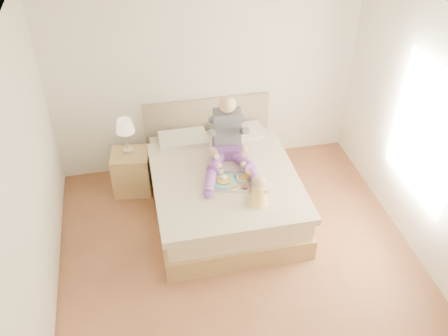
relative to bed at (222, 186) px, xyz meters
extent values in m
cube|color=brown|center=(0.00, -1.08, -0.32)|extent=(4.00, 4.20, 0.01)
cube|color=white|center=(0.00, -1.08, 2.38)|extent=(4.00, 4.20, 0.02)
cube|color=white|center=(0.00, 1.02, 1.03)|extent=(4.00, 0.02, 2.70)
cube|color=white|center=(-2.00, -1.08, 1.03)|extent=(0.02, 4.20, 2.70)
cube|color=white|center=(2.00, -1.08, 1.03)|extent=(0.02, 4.20, 2.70)
cube|color=white|center=(1.99, -0.88, 1.08)|extent=(0.02, 1.30, 1.60)
cube|color=white|center=(1.98, -0.88, 1.08)|extent=(0.01, 1.18, 1.48)
cube|color=olive|center=(0.00, -0.07, -0.18)|extent=(1.68, 2.13, 0.28)
cube|color=beige|center=(0.00, -0.07, 0.08)|extent=(1.60, 2.05, 0.24)
cube|color=beige|center=(0.00, -0.22, 0.25)|extent=(1.70, 1.80, 0.09)
cube|color=white|center=(-0.38, 0.68, 0.27)|extent=(0.62, 0.40, 0.14)
cube|color=white|center=(0.38, 0.68, 0.27)|extent=(0.62, 0.40, 0.14)
cube|color=gray|center=(0.00, 1.01, 0.18)|extent=(1.70, 0.08, 1.00)
cube|color=olive|center=(-1.09, 0.55, -0.03)|extent=(0.52, 0.48, 0.58)
cylinder|color=#BABBC1|center=(-1.09, 0.60, 0.28)|extent=(0.13, 0.13, 0.04)
cylinder|color=#BABBC1|center=(-1.09, 0.60, 0.43)|extent=(0.03, 0.03, 0.26)
cone|color=#F9EEC3|center=(-1.09, 0.60, 0.65)|extent=(0.23, 0.23, 0.17)
cube|color=#753D9A|center=(0.12, 0.23, 0.38)|extent=(0.38, 0.32, 0.17)
cube|color=#3E3E46|center=(0.12, 0.29, 0.67)|extent=(0.36, 0.24, 0.45)
sphere|color=tan|center=(0.12, 0.26, 1.00)|extent=(0.21, 0.21, 0.21)
cylinder|color=#753D9A|center=(-0.05, 0.03, 0.37)|extent=(0.34, 0.49, 0.20)
cylinder|color=#753D9A|center=(-0.20, -0.31, 0.35)|extent=(0.23, 0.44, 0.12)
sphere|color=#753D9A|center=(-0.26, -0.51, 0.34)|extent=(0.10, 0.10, 0.10)
cylinder|color=#3E3E46|center=(-0.08, 0.18, 0.68)|extent=(0.14, 0.29, 0.23)
cylinder|color=tan|center=(-0.09, 0.00, 0.52)|extent=(0.07, 0.29, 0.15)
sphere|color=tan|center=(-0.07, -0.14, 0.42)|extent=(0.08, 0.08, 0.08)
cylinder|color=#753D9A|center=(0.24, 0.00, 0.37)|extent=(0.25, 0.50, 0.20)
cylinder|color=#753D9A|center=(0.31, -0.37, 0.35)|extent=(0.14, 0.44, 0.12)
sphere|color=#753D9A|center=(0.33, -0.58, 0.34)|extent=(0.10, 0.10, 0.10)
cylinder|color=#3E3E46|center=(0.30, 0.14, 0.68)|extent=(0.09, 0.28, 0.23)
cylinder|color=tan|center=(0.27, -0.04, 0.52)|extent=(0.13, 0.30, 0.15)
sphere|color=tan|center=(0.22, -0.17, 0.42)|extent=(0.08, 0.08, 0.08)
cube|color=#BABBC1|center=(0.05, -0.32, 0.30)|extent=(0.54, 0.47, 0.01)
cylinder|color=#43C2BD|center=(-0.04, -0.28, 0.31)|extent=(0.27, 0.27, 0.02)
cylinder|color=#BF8F3F|center=(-0.04, -0.28, 0.33)|extent=(0.18, 0.18, 0.02)
cylinder|color=white|center=(-0.06, -0.15, 0.35)|extent=(0.08, 0.08, 0.09)
torus|color=white|center=(-0.02, -0.16, 0.35)|extent=(0.03, 0.06, 0.06)
cylinder|color=#8A6443|center=(-0.06, -0.15, 0.40)|extent=(0.07, 0.07, 0.01)
cylinder|color=white|center=(0.18, -0.28, 0.31)|extent=(0.15, 0.15, 0.01)
cube|color=#BF8F3F|center=(0.18, -0.28, 0.33)|extent=(0.10, 0.09, 0.02)
cylinder|color=white|center=(0.04, -0.43, 0.31)|extent=(0.15, 0.15, 0.01)
ellipsoid|color=red|center=(0.06, -0.44, 0.32)|extent=(0.04, 0.03, 0.01)
cylinder|color=white|center=(0.24, -0.31, 0.37)|extent=(0.07, 0.07, 0.12)
cylinder|color=gold|center=(0.24, -0.31, 0.36)|extent=(0.07, 0.07, 0.12)
cylinder|color=white|center=(0.17, -0.46, 0.32)|extent=(0.07, 0.07, 0.04)
cylinder|color=#4D180B|center=(0.17, -0.46, 0.32)|extent=(0.06, 0.06, 0.03)
cone|color=#EFC04B|center=(0.26, -0.71, 0.41)|extent=(0.22, 0.22, 0.24)
sphere|color=tan|center=(0.26, -0.71, 0.59)|extent=(0.15, 0.15, 0.15)
cylinder|color=tan|center=(0.26, -0.59, 0.33)|extent=(0.13, 0.17, 0.06)
sphere|color=tan|center=(0.29, -0.51, 0.33)|extent=(0.05, 0.05, 0.05)
cylinder|color=tan|center=(0.18, -0.67, 0.46)|extent=(0.11, 0.12, 0.10)
cylinder|color=tan|center=(0.34, -0.63, 0.33)|extent=(0.09, 0.18, 0.06)
sphere|color=tan|center=(0.37, -0.55, 0.33)|extent=(0.05, 0.05, 0.05)
cylinder|color=tan|center=(0.34, -0.74, 0.46)|extent=(0.06, 0.13, 0.10)
camera|label=1|loc=(-0.97, -4.68, 3.97)|focal=40.00mm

